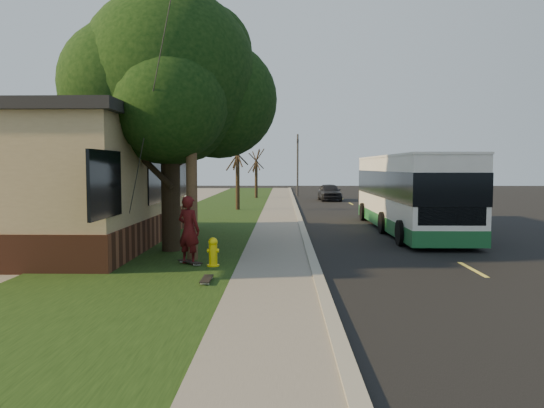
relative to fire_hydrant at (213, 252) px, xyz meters
The scene contains 17 objects.
ground 2.64m from the fire_hydrant, ahead, with size 120.00×120.00×0.00m, color black.
road 11.99m from the fire_hydrant, 56.58° to the left, with size 8.00×80.00×0.01m, color black.
curb 10.34m from the fire_hydrant, 75.43° to the left, with size 0.25×80.00×0.12m, color gray.
sidewalk 10.13m from the fire_hydrant, 80.91° to the left, with size 2.00×80.00×0.08m, color slate.
grass_verge 10.19m from the fire_hydrant, 100.76° to the left, with size 5.00×80.00×0.07m, color black.
fire_hydrant is the anchor object (origin of this frame).
utility_pole 4.37m from the fire_hydrant, 125.38° to the left, with size 2.86×3.21×9.07m.
leafy_tree 5.65m from the fire_hydrant, 120.67° to the left, with size 6.30×6.00×7.80m.
bare_tree_near 18.10m from the fire_hydrant, 92.86° to the left, with size 1.38×1.21×4.31m.
bare_tree_far 30.04m from the fire_hydrant, 90.76° to the left, with size 1.38×1.21×4.03m.
traffic_signal 34.25m from the fire_hydrant, 84.79° to the left, with size 0.18×0.22×5.50m.
transit_bus 10.71m from the fire_hydrant, 49.84° to the left, with size 2.60×11.29×3.06m.
skateboarder 0.91m from the fire_hydrant, 155.14° to the left, with size 0.65×0.43×1.79m, color #450D10.
skateboard_main 1.87m from the fire_hydrant, 86.90° to the right, with size 0.22×0.85×0.08m.
skateboard_spare 0.75m from the fire_hydrant, 158.26° to the left, with size 0.75×0.74×0.08m.
dumpster 7.39m from the fire_hydrant, 158.37° to the left, with size 1.82×1.62×1.34m.
distant_car 28.02m from the fire_hydrant, 78.91° to the left, with size 1.57×3.90×1.33m, color black.
Camera 1 is at (-0.82, -13.38, 2.61)m, focal length 35.00 mm.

